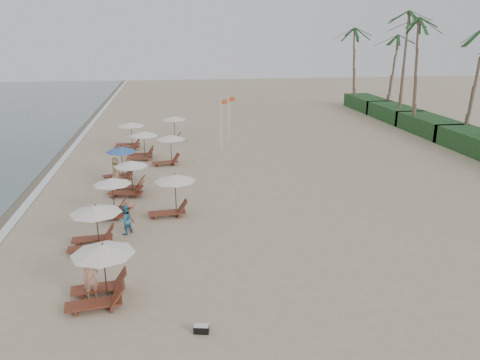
{
  "coord_description": "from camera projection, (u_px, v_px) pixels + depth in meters",
  "views": [
    {
      "loc": [
        -2.83,
        -19.75,
        9.45
      ],
      "look_at": [
        1.0,
        5.81,
        1.3
      ],
      "focal_mm": 35.22,
      "sensor_mm": 36.0,
      "label": 1
    }
  ],
  "objects": [
    {
      "name": "lounger_station_4",
      "position": [
        118.0,
        165.0,
        30.9
      ],
      "size": [
        2.49,
        2.32,
        2.33
      ],
      "color": "brown",
      "rests_on": "ground"
    },
    {
      "name": "beachgoer_far_b",
      "position": [
        116.0,
        169.0,
        30.92
      ],
      "size": [
        0.79,
        0.93,
        1.62
      ],
      "primitive_type": "imported",
      "rotation": [
        0.0,
        0.0,
        1.16
      ],
      "color": "tan",
      "rests_on": "ground"
    },
    {
      "name": "beachgoer_mid_a",
      "position": [
        125.0,
        220.0,
        22.83
      ],
      "size": [
        0.91,
        0.9,
        1.48
      ],
      "primitive_type": "imported",
      "rotation": [
        0.0,
        0.0,
        3.89
      ],
      "color": "teal",
      "rests_on": "ground"
    },
    {
      "name": "lounger_station_1",
      "position": [
        93.0,
        226.0,
        21.22
      ],
      "size": [
        2.55,
        2.32,
        2.06
      ],
      "color": "brown",
      "rests_on": "ground"
    },
    {
      "name": "ground",
      "position": [
        237.0,
        245.0,
        21.87
      ],
      "size": [
        160.0,
        160.0,
        0.0
      ],
      "primitive_type": "plane",
      "color": "tan",
      "rests_on": "ground"
    },
    {
      "name": "flag_pole_far",
      "position": [
        229.0,
        115.0,
        42.7
      ],
      "size": [
        0.6,
        0.08,
        4.06
      ],
      "color": "silver",
      "rests_on": "ground"
    },
    {
      "name": "flag_pole_near",
      "position": [
        222.0,
        120.0,
        39.3
      ],
      "size": [
        0.6,
        0.08,
        4.32
      ],
      "color": "silver",
      "rests_on": "ground"
    },
    {
      "name": "inland_station_2",
      "position": [
        172.0,
        125.0,
        42.39
      ],
      "size": [
        2.6,
        2.24,
        2.22
      ],
      "color": "brown",
      "rests_on": "ground"
    },
    {
      "name": "shrub_hedge",
      "position": [
        478.0,
        143.0,
        38.42
      ],
      "size": [
        3.2,
        53.0,
        1.6
      ],
      "color": "#193D1C",
      "rests_on": "ground"
    },
    {
      "name": "inland_station_0",
      "position": [
        171.0,
        191.0,
        24.97
      ],
      "size": [
        2.7,
        2.24,
        2.22
      ],
      "color": "brown",
      "rests_on": "ground"
    },
    {
      "name": "lounger_station_5",
      "position": [
        141.0,
        145.0,
        36.31
      ],
      "size": [
        2.57,
        2.26,
        2.18
      ],
      "color": "brown",
      "rests_on": "ground"
    },
    {
      "name": "lounger_station_6",
      "position": [
        129.0,
        136.0,
        39.59
      ],
      "size": [
        2.61,
        2.25,
        2.26
      ],
      "color": "brown",
      "rests_on": "ground"
    },
    {
      "name": "lounger_station_0",
      "position": [
        98.0,
        274.0,
        16.93
      ],
      "size": [
        2.65,
        2.3,
        2.26
      ],
      "color": "brown",
      "rests_on": "ground"
    },
    {
      "name": "beachgoer_mid_b",
      "position": [
        131.0,
        216.0,
        23.33
      ],
      "size": [
        0.85,
        1.09,
        1.49
      ],
      "primitive_type": "imported",
      "rotation": [
        0.0,
        0.0,
        1.93
      ],
      "color": "#915A4A",
      "rests_on": "ground"
    },
    {
      "name": "duffel_bag",
      "position": [
        201.0,
        329.0,
        15.44
      ],
      "size": [
        0.54,
        0.35,
        0.28
      ],
      "color": "black",
      "rests_on": "ground"
    },
    {
      "name": "lounger_station_2",
      "position": [
        109.0,
        197.0,
        25.02
      ],
      "size": [
        2.42,
        2.03,
        2.13
      ],
      "color": "brown",
      "rests_on": "ground"
    },
    {
      "name": "beachgoer_near",
      "position": [
        91.0,
        279.0,
        17.25
      ],
      "size": [
        0.67,
        0.54,
        1.59
      ],
      "primitive_type": "imported",
      "rotation": [
        0.0,
        0.0,
        0.32
      ],
      "color": "tan",
      "rests_on": "ground"
    },
    {
      "name": "inland_station_1",
      "position": [
        168.0,
        146.0,
        34.68
      ],
      "size": [
        2.67,
        2.24,
        2.22
      ],
      "color": "brown",
      "rests_on": "ground"
    },
    {
      "name": "foam_line",
      "position": [
        40.0,
        188.0,
        29.72
      ],
      "size": [
        0.5,
        140.0,
        0.02
      ],
      "primitive_type": "cube",
      "color": "white",
      "rests_on": "ground"
    },
    {
      "name": "lounger_station_3",
      "position": [
        127.0,
        179.0,
        28.46
      ],
      "size": [
        2.55,
        2.27,
        2.09
      ],
      "color": "brown",
      "rests_on": "ground"
    },
    {
      "name": "wet_sand_band",
      "position": [
        18.0,
        189.0,
        29.54
      ],
      "size": [
        3.2,
        140.0,
        0.01
      ],
      "primitive_type": "cube",
      "color": "#6B5E4C",
      "rests_on": "ground"
    }
  ]
}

